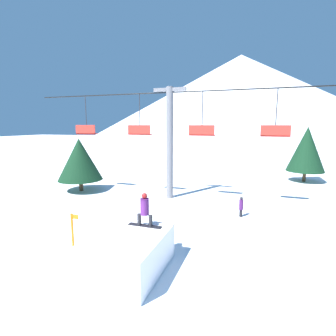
{
  "coord_description": "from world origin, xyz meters",
  "views": [
    {
      "loc": [
        5.18,
        -7.68,
        5.44
      ],
      "look_at": [
        0.78,
        5.16,
        3.2
      ],
      "focal_mm": 28.0,
      "sensor_mm": 36.0,
      "label": 1
    }
  ],
  "objects_px": {
    "pine_tree_near": "(80,159)",
    "distant_skier": "(241,206)",
    "trail_marker": "(73,229)",
    "snowboarder": "(145,210)",
    "snow_ramp": "(127,253)"
  },
  "relations": [
    {
      "from": "pine_tree_near",
      "to": "distant_skier",
      "type": "height_order",
      "value": "pine_tree_near"
    },
    {
      "from": "pine_tree_near",
      "to": "trail_marker",
      "type": "height_order",
      "value": "pine_tree_near"
    },
    {
      "from": "pine_tree_near",
      "to": "distant_skier",
      "type": "xyz_separation_m",
      "value": [
        13.02,
        -2.18,
        -1.99
      ]
    },
    {
      "from": "distant_skier",
      "to": "pine_tree_near",
      "type": "bearing_deg",
      "value": 170.5
    },
    {
      "from": "snowboarder",
      "to": "distant_skier",
      "type": "relative_size",
      "value": 1.15
    },
    {
      "from": "snow_ramp",
      "to": "snowboarder",
      "type": "relative_size",
      "value": 2.39
    },
    {
      "from": "pine_tree_near",
      "to": "distant_skier",
      "type": "relative_size",
      "value": 3.56
    },
    {
      "from": "snow_ramp",
      "to": "pine_tree_near",
      "type": "bearing_deg",
      "value": 134.15
    },
    {
      "from": "trail_marker",
      "to": "distant_skier",
      "type": "xyz_separation_m",
      "value": [
        6.9,
        6.49,
        -0.17
      ]
    },
    {
      "from": "snow_ramp",
      "to": "snowboarder",
      "type": "height_order",
      "value": "snowboarder"
    },
    {
      "from": "snowboarder",
      "to": "pine_tree_near",
      "type": "height_order",
      "value": "pine_tree_near"
    },
    {
      "from": "snowboarder",
      "to": "snow_ramp",
      "type": "bearing_deg",
      "value": -103.46
    },
    {
      "from": "pine_tree_near",
      "to": "trail_marker",
      "type": "relative_size",
      "value": 2.81
    },
    {
      "from": "snowboarder",
      "to": "pine_tree_near",
      "type": "relative_size",
      "value": 0.32
    },
    {
      "from": "snow_ramp",
      "to": "trail_marker",
      "type": "relative_size",
      "value": 2.18
    }
  ]
}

